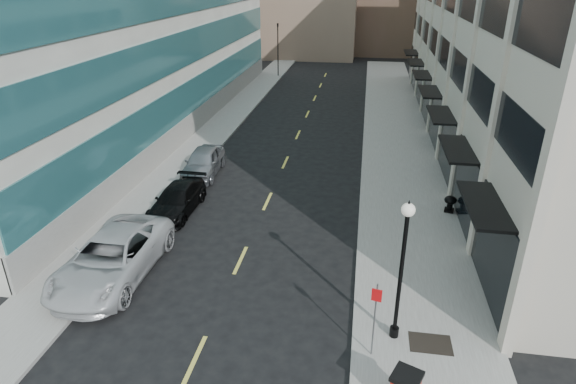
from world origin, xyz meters
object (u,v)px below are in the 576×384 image
(car_white_van, at_px, (112,257))
(lamppost, at_px, (402,261))
(sign_post, at_px, (375,311))
(traffic_signal, at_px, (278,27))
(car_black_pickup, at_px, (177,200))
(urn_planter, at_px, (450,202))
(car_silver_sedan, at_px, (203,162))

(car_white_van, height_order, lamppost, lamppost)
(sign_post, bearing_deg, traffic_signal, 116.82)
(car_black_pickup, bearing_deg, traffic_signal, 93.18)
(lamppost, relative_size, urn_planter, 5.93)
(car_silver_sedan, bearing_deg, lamppost, -52.79)
(urn_planter, bearing_deg, car_black_pickup, -171.90)
(car_silver_sedan, height_order, sign_post, sign_post)
(traffic_signal, height_order, lamppost, traffic_signal)
(car_silver_sedan, relative_size, sign_post, 1.76)
(car_white_van, xyz_separation_m, urn_planter, (14.40, 8.00, -0.23))
(car_silver_sedan, relative_size, urn_planter, 5.57)
(traffic_signal, relative_size, lamppost, 1.36)
(car_white_van, bearing_deg, sign_post, -15.38)
(car_black_pickup, bearing_deg, urn_planter, 9.48)
(lamppost, bearing_deg, urn_planter, 72.26)
(sign_post, relative_size, urn_planter, 3.16)
(car_white_van, bearing_deg, car_silver_sedan, 89.85)
(car_silver_sedan, height_order, lamppost, lamppost)
(car_black_pickup, bearing_deg, car_silver_sedan, 94.40)
(lamppost, distance_m, sign_post, 1.80)
(traffic_signal, distance_m, lamppost, 45.65)
(car_white_van, relative_size, lamppost, 1.28)
(lamppost, height_order, sign_post, lamppost)
(sign_post, bearing_deg, lamppost, 66.06)
(car_white_van, bearing_deg, traffic_signal, 91.63)
(car_silver_sedan, distance_m, urn_planter, 14.59)
(car_white_van, relative_size, car_silver_sedan, 1.36)
(car_black_pickup, xyz_separation_m, lamppost, (10.77, -8.02, 2.47))
(car_silver_sedan, xyz_separation_m, lamppost, (11.04, -13.17, 2.34))
(car_black_pickup, relative_size, urn_planter, 5.51)
(sign_post, bearing_deg, urn_planter, 83.15)
(lamppost, height_order, urn_planter, lamppost)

